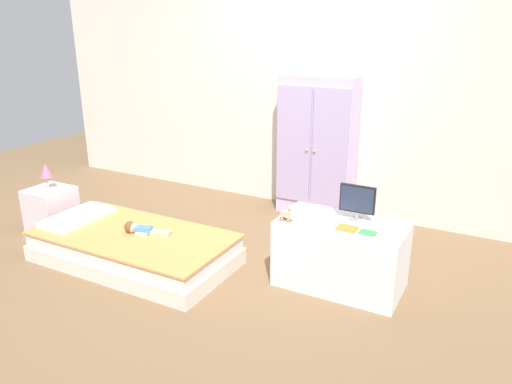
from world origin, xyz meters
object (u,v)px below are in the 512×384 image
object	(u,v)px
nightstand	(51,210)
tv_stand	(341,254)
bed	(134,248)
tv_monitor	(357,200)
table_lamp	(46,172)
doll	(139,229)
book_orange	(347,228)
rocking_horse_toy	(287,214)
wardrobe	(316,147)
book_green	(368,233)

from	to	relation	value
nightstand	tv_stand	distance (m)	2.73
bed	tv_monitor	xyz separation A→B (m)	(1.69, 0.52, 0.54)
bed	nightstand	world-z (taller)	nightstand
table_lamp	bed	bearing A→B (deg)	-6.07
doll	book_orange	xyz separation A→B (m)	(1.64, 0.29, 0.23)
doll	rocking_horse_toy	world-z (taller)	rocking_horse_toy
nightstand	book_orange	world-z (taller)	book_orange
tv_stand	tv_monitor	distance (m)	0.42
doll	nightstand	bearing A→B (deg)	175.40
bed	wardrobe	world-z (taller)	wardrobe
bed	doll	world-z (taller)	doll
bed	nightstand	bearing A→B (deg)	173.93
tv_monitor	book_orange	world-z (taller)	tv_monitor
nightstand	book_orange	bearing A→B (deg)	4.16
bed	wardrobe	size ratio (longest dim) A/B	1.17
table_lamp	book_green	size ratio (longest dim) A/B	2.15
doll	book_orange	distance (m)	1.68
bed	tv_monitor	world-z (taller)	tv_monitor
bed	doll	distance (m)	0.17
book_green	doll	bearing A→B (deg)	-170.65
wardrobe	tv_stand	world-z (taller)	wardrobe
wardrobe	book_green	size ratio (longest dim) A/B	12.64
table_lamp	wardrobe	xyz separation A→B (m)	(2.00, 1.60, 0.11)
doll	tv_stand	bearing A→B (deg)	14.53
tv_stand	book_orange	xyz separation A→B (m)	(0.07, -0.11, 0.26)
rocking_horse_toy	book_orange	size ratio (longest dim) A/B	0.89
tv_monitor	rocking_horse_toy	xyz separation A→B (m)	(-0.44, -0.26, -0.09)
tv_stand	wardrobe	bearing A→B (deg)	119.23
table_lamp	tv_monitor	world-z (taller)	tv_monitor
table_lamp	wardrobe	world-z (taller)	wardrobe
nightstand	table_lamp	world-z (taller)	table_lamp
tv_stand	book_green	distance (m)	0.36
bed	book_green	xyz separation A→B (m)	(1.83, 0.32, 0.39)
rocking_horse_toy	table_lamp	bearing A→B (deg)	-176.48
tv_monitor	book_orange	distance (m)	0.24
doll	book_orange	world-z (taller)	book_orange
table_lamp	book_orange	bearing A→B (deg)	4.16
book_orange	doll	bearing A→B (deg)	-169.82
table_lamp	rocking_horse_toy	distance (m)	2.35
tv_monitor	nightstand	bearing A→B (deg)	-171.82
tv_stand	book_orange	world-z (taller)	book_orange
tv_monitor	book_green	bearing A→B (deg)	-53.68
bed	rocking_horse_toy	distance (m)	1.35
nightstand	wardrobe	size ratio (longest dim) A/B	0.30
bed	tv_stand	distance (m)	1.68
bed	book_green	size ratio (longest dim) A/B	14.79
wardrobe	book_orange	size ratio (longest dim) A/B	10.26
bed	rocking_horse_toy	xyz separation A→B (m)	(1.25, 0.26, 0.44)
book_orange	book_green	world-z (taller)	book_orange
nightstand	book_green	bearing A→B (deg)	3.95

